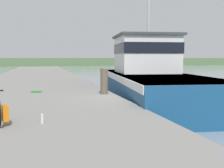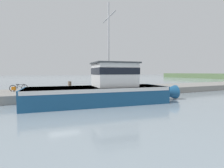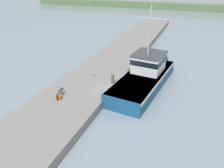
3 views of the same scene
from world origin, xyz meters
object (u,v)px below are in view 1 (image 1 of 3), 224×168
at_px(mooring_post, 104,81).
at_px(water_bottle_by_bike, 42,119).
at_px(fishing_boat_main, 149,77).
at_px(boat_blue_far, 165,66).

height_order(mooring_post, water_bottle_by_bike, mooring_post).
distance_m(mooring_post, water_bottle_by_bike, 5.48).
relative_size(fishing_boat_main, boat_blue_far, 2.56).
relative_size(boat_blue_far, mooring_post, 5.09).
xyz_separation_m(fishing_boat_main, mooring_post, (-2.94, -2.32, 0.02)).
bearing_deg(mooring_post, boat_blue_far, 61.71).
bearing_deg(fishing_boat_main, water_bottle_by_bike, -120.73).
xyz_separation_m(fishing_boat_main, boat_blue_far, (18.09, 36.75, -0.61)).
relative_size(fishing_boat_main, water_bottle_by_bike, 59.85).
xyz_separation_m(boat_blue_far, mooring_post, (-21.03, -39.08, 0.62)).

